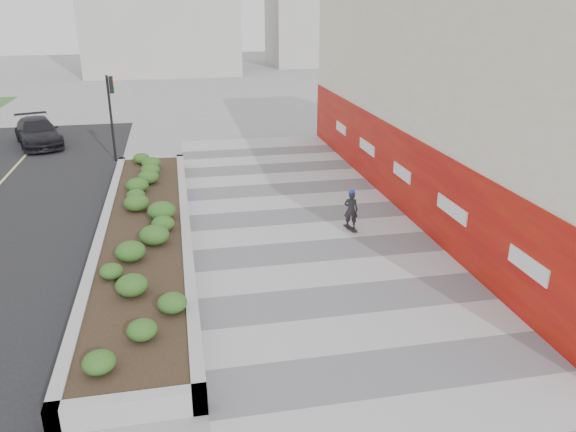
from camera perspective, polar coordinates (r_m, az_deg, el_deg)
name	(u,v)px	position (r m, az deg, el deg)	size (l,w,h in m)	color
ground	(371,336)	(13.90, 8.40, -11.94)	(160.00, 160.00, 0.00)	gray
walkway	(336,279)	(16.36, 4.91, -6.37)	(8.00, 36.00, 0.01)	#A8A8AD
building	(471,99)	(23.09, 18.14, 11.22)	(6.04, 24.08, 8.00)	beige
planter	(144,228)	(19.30, -14.38, -1.22)	(3.00, 18.00, 0.90)	#9E9EA0
traffic_signal_near	(111,106)	(28.95, -17.51, 10.65)	(0.33, 0.28, 4.20)	black
manhole_cover	(353,277)	(16.49, 6.59, -6.20)	(0.44, 0.44, 0.01)	#595654
skateboarder	(351,210)	(19.53, 6.42, 0.65)	(0.58, 0.75, 1.49)	beige
car_dark	(38,132)	(34.16, -24.07, 7.79)	(2.06, 5.07, 1.47)	black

